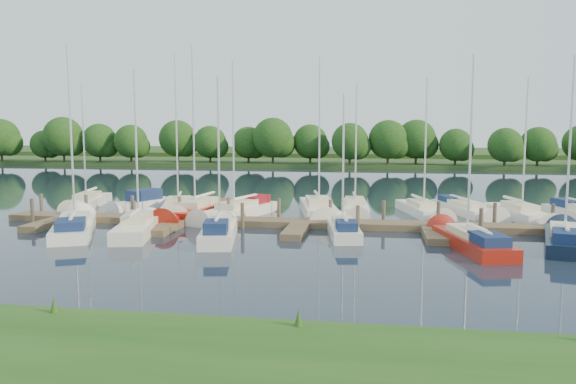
# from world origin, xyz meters

# --- Properties ---
(ground) EXTENTS (260.00, 260.00, 0.00)m
(ground) POSITION_xyz_m (0.00, 0.00, 0.00)
(ground) COLOR #182430
(ground) RESTS_ON ground
(dock) EXTENTS (40.00, 6.00, 0.40)m
(dock) POSITION_xyz_m (0.00, 7.31, 0.20)
(dock) COLOR brown
(dock) RESTS_ON ground
(mooring_pilings) EXTENTS (38.24, 2.84, 2.00)m
(mooring_pilings) POSITION_xyz_m (0.00, 8.43, 0.60)
(mooring_pilings) COLOR #473D33
(mooring_pilings) RESTS_ON ground
(far_shore) EXTENTS (180.00, 30.00, 0.60)m
(far_shore) POSITION_xyz_m (0.00, 75.00, 0.30)
(far_shore) COLOR #1F3C17
(far_shore) RESTS_ON ground
(distant_hill) EXTENTS (220.00, 40.00, 1.40)m
(distant_hill) POSITION_xyz_m (0.00, 100.00, 0.70)
(distant_hill) COLOR #395425
(distant_hill) RESTS_ON ground
(treeline) EXTENTS (145.50, 8.60, 8.31)m
(treeline) POSITION_xyz_m (0.55, 62.19, 4.06)
(treeline) COLOR #38281C
(treeline) RESTS_ON ground
(sailboat_n_0) EXTENTS (3.10, 7.96, 10.13)m
(sailboat_n_0) POSITION_xyz_m (-18.18, 14.26, 0.28)
(sailboat_n_0) COLOR white
(sailboat_n_0) RESTS_ON ground
(motorboat) EXTENTS (3.47, 5.69, 1.88)m
(motorboat) POSITION_xyz_m (-13.34, 13.90, 0.38)
(motorboat) COLOR white
(motorboat) RESTS_ON ground
(sailboat_n_2) EXTENTS (4.44, 9.58, 11.99)m
(sailboat_n_2) POSITION_xyz_m (-9.85, 12.33, 0.27)
(sailboat_n_2) COLOR white
(sailboat_n_2) RESTS_ON ground
(sailboat_n_3) EXTENTS (3.31, 9.84, 12.41)m
(sailboat_n_3) POSITION_xyz_m (-7.90, 10.73, 0.28)
(sailboat_n_3) COLOR #9A1A0E
(sailboat_n_3) RESTS_ON ground
(sailboat_n_4) EXTENTS (4.30, 8.77, 11.20)m
(sailboat_n_4) POSITION_xyz_m (-4.97, 10.94, 0.33)
(sailboat_n_4) COLOR white
(sailboat_n_4) RESTS_ON ground
(sailboat_n_5) EXTENTS (3.69, 9.26, 11.72)m
(sailboat_n_5) POSITION_xyz_m (0.56, 12.99, 0.28)
(sailboat_n_5) COLOR white
(sailboat_n_5) RESTS_ON ground
(sailboat_n_6) EXTENTS (2.34, 7.68, 9.84)m
(sailboat_n_6) POSITION_xyz_m (3.15, 14.19, 0.28)
(sailboat_n_6) COLOR white
(sailboat_n_6) RESTS_ON ground
(sailboat_n_7) EXTENTS (3.50, 8.07, 10.17)m
(sailboat_n_7) POSITION_xyz_m (8.05, 14.10, 0.27)
(sailboat_n_7) COLOR white
(sailboat_n_7) RESTS_ON ground
(sailboat_n_8) EXTENTS (4.12, 8.34, 10.48)m
(sailboat_n_8) POSITION_xyz_m (11.23, 15.16, 0.30)
(sailboat_n_8) COLOR white
(sailboat_n_8) RESTS_ON ground
(sailboat_n_9) EXTENTS (3.37, 7.81, 10.01)m
(sailboat_n_9) POSITION_xyz_m (14.49, 12.94, 0.28)
(sailboat_n_9) COLOR white
(sailboat_n_9) RESTS_ON ground
(sailboat_s_0) EXTENTS (5.37, 8.90, 11.51)m
(sailboat_s_0) POSITION_xyz_m (-13.28, 3.72, 0.32)
(sailboat_s_0) COLOR white
(sailboat_s_0) RESTS_ON ground
(sailboat_s_1) EXTENTS (3.26, 7.76, 10.08)m
(sailboat_s_1) POSITION_xyz_m (-9.26, 3.76, 0.29)
(sailboat_s_1) COLOR white
(sailboat_s_1) RESTS_ON ground
(sailboat_s_2) EXTENTS (2.92, 7.43, 9.66)m
(sailboat_s_2) POSITION_xyz_m (-4.06, 2.99, 0.35)
(sailboat_s_2) COLOR white
(sailboat_s_2) RESTS_ON ground
(sailboat_s_3) EXTENTS (2.44, 6.73, 8.63)m
(sailboat_s_3) POSITION_xyz_m (2.80, 5.35, 0.32)
(sailboat_s_3) COLOR white
(sailboat_s_3) RESTS_ON ground
(sailboat_s_4) EXTENTS (3.51, 8.31, 10.45)m
(sailboat_s_4) POSITION_xyz_m (9.61, 2.93, 0.32)
(sailboat_s_4) COLOR #9A1A0E
(sailboat_s_4) RESTS_ON ground
(sailboat_s_5) EXTENTS (3.69, 8.25, 10.47)m
(sailboat_s_5) POSITION_xyz_m (14.65, 4.06, 0.32)
(sailboat_s_5) COLOR black
(sailboat_s_5) RESTS_ON ground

